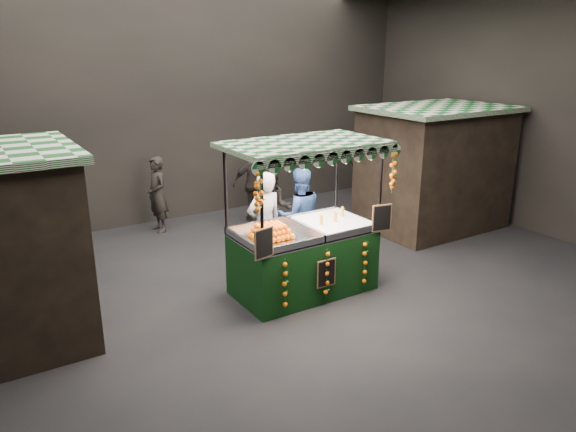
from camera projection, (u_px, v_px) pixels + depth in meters
ground at (300, 299)px, 8.46m from camera, size 12.00×12.00×0.00m
market_hall at (302, 77)px, 7.43m from camera, size 12.10×10.10×5.05m
neighbour_stall_right at (434, 167)px, 11.50m from camera, size 3.00×2.20×2.60m
juice_stall at (305, 248)px, 8.48m from camera, size 2.51×1.48×2.43m
vendor_grey at (264, 225)px, 9.03m from camera, size 0.70×0.49×1.84m
vendor_blue at (299, 216)px, 9.62m from camera, size 1.00×0.87×1.76m
shopper_0 at (54, 216)px, 9.45m from camera, size 0.73×0.51×1.88m
shopper_1 at (273, 209)px, 10.38m from camera, size 0.95×0.90×1.56m
shopper_2 at (256, 183)px, 11.96m from camera, size 1.10×0.73×1.74m
shopper_3 at (270, 187)px, 11.77m from camera, size 1.23×1.13×1.66m
shopper_4 at (55, 208)px, 10.16m from camera, size 0.85×0.56×1.72m
shopper_5 at (371, 169)px, 13.42m from camera, size 0.88×1.66×1.70m
shopper_6 at (157, 195)px, 11.31m from camera, size 0.45×0.63×1.61m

